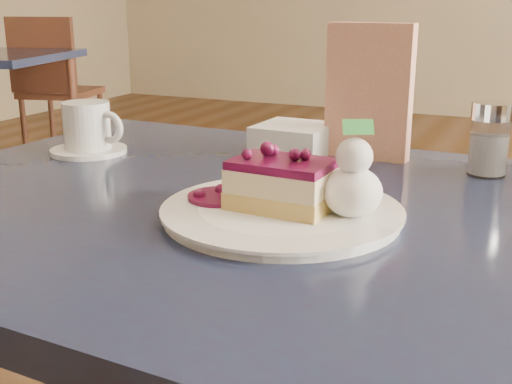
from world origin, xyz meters
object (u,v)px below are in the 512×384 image
at_px(dessert_plate, 282,213).
at_px(coffee_set, 88,131).
at_px(cheesecake_slice, 282,184).
at_px(main_table, 297,263).

bearing_deg(dessert_plate, coffee_set, 157.58).
bearing_deg(cheesecake_slice, main_table, 90.00).
xyz_separation_m(main_table, cheesecake_slice, (-0.00, -0.05, 0.11)).
relative_size(dessert_plate, cheesecake_slice, 2.31).
relative_size(dessert_plate, coffee_set, 2.05).
relative_size(main_table, coffee_set, 8.86).
distance_m(main_table, coffee_set, 0.44).
distance_m(cheesecake_slice, coffee_set, 0.44).
relative_size(cheesecake_slice, coffee_set, 0.89).
bearing_deg(main_table, dessert_plate, -90.00).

